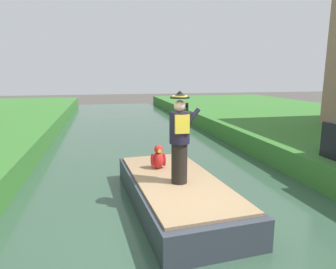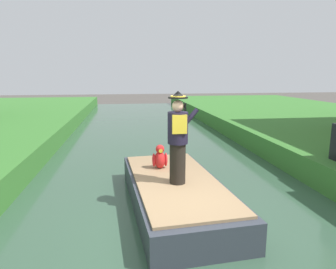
{
  "view_description": "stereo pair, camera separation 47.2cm",
  "coord_description": "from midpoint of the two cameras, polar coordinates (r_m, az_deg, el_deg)",
  "views": [
    {
      "loc": [
        -1.49,
        -4.98,
        2.87
      ],
      "look_at": [
        -0.12,
        1.15,
        1.61
      ],
      "focal_mm": 32.23,
      "sensor_mm": 36.0,
      "label": 1
    },
    {
      "loc": [
        -1.03,
        -5.07,
        2.87
      ],
      "look_at": [
        -0.12,
        1.15,
        1.61
      ],
      "focal_mm": 32.23,
      "sensor_mm": 36.0,
      "label": 2
    }
  ],
  "objects": [
    {
      "name": "boat",
      "position": [
        6.52,
        -0.53,
        -10.92
      ],
      "size": [
        2.13,
        4.33,
        0.61
      ],
      "color": "#333842",
      "rests_on": "canal_water"
    },
    {
      "name": "parrot_plush",
      "position": [
        7.02,
        -3.77,
        -4.52
      ],
      "size": [
        0.36,
        0.34,
        0.57
      ],
      "color": "red",
      "rests_on": "boat"
    },
    {
      "name": "person_pirate",
      "position": [
        5.93,
        -0.04,
        -0.68
      ],
      "size": [
        0.61,
        0.42,
        1.85
      ],
      "rotation": [
        0.0,
        0.0,
        -0.07
      ],
      "color": "black",
      "rests_on": "boat"
    },
    {
      "name": "canal_water",
      "position": [
        5.9,
        1.34,
        -17.23
      ],
      "size": [
        7.03,
        48.0,
        0.1
      ],
      "primitive_type": "cube",
      "color": "#33513D",
      "rests_on": "ground"
    },
    {
      "name": "ground_plane",
      "position": [
        5.92,
        1.34,
        -17.66
      ],
      "size": [
        80.0,
        80.0,
        0.0
      ],
      "primitive_type": "plane",
      "color": "#4C4742"
    }
  ]
}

